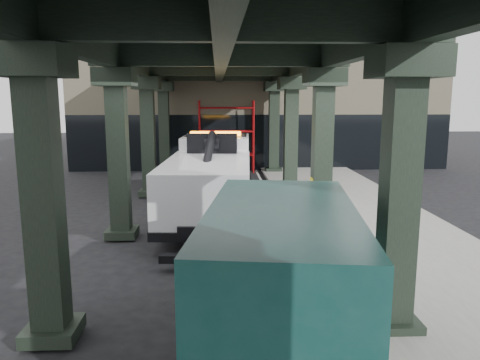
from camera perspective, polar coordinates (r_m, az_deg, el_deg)
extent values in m
plane|color=black|center=(12.44, -0.26, -9.60)|extent=(90.00, 90.00, 0.00)
cube|color=gray|center=(15.16, 16.74, -6.11)|extent=(5.00, 40.00, 0.15)
cube|color=silver|center=(14.50, 6.16, -6.76)|extent=(0.12, 38.00, 0.01)
cube|color=black|center=(8.48, 18.82, -1.97)|extent=(0.55, 0.55, 5.00)
cube|color=black|center=(8.33, 19.71, 13.35)|extent=(1.10, 1.10, 0.50)
cube|color=black|center=(9.23, 17.97, -16.21)|extent=(0.90, 0.90, 0.24)
cube|color=black|center=(14.16, 9.96, 3.07)|extent=(0.55, 0.55, 5.00)
cube|color=black|center=(14.06, 10.24, 12.20)|extent=(1.10, 1.10, 0.50)
cube|color=black|center=(14.62, 9.68, -6.00)|extent=(0.90, 0.90, 0.24)
cube|color=black|center=(20.02, 6.20, 5.18)|extent=(0.55, 0.55, 5.00)
cube|color=black|center=(19.96, 6.33, 11.63)|extent=(1.10, 1.10, 0.50)
cube|color=black|center=(20.35, 6.08, -1.34)|extent=(0.90, 0.90, 0.24)
cube|color=black|center=(25.95, 4.15, 6.32)|extent=(0.55, 0.55, 5.00)
cube|color=black|center=(25.90, 4.21, 11.29)|extent=(1.10, 1.10, 0.50)
cube|color=black|center=(26.20, 4.08, 1.25)|extent=(0.90, 0.90, 0.24)
cube|color=black|center=(8.40, -22.85, -2.34)|extent=(0.55, 0.55, 5.00)
cube|color=black|center=(8.25, -23.94, 13.12)|extent=(1.10, 1.10, 0.50)
cube|color=black|center=(9.16, -21.82, -16.67)|extent=(0.90, 0.90, 0.24)
cube|color=black|center=(14.11, -14.59, 2.87)|extent=(0.55, 0.55, 5.00)
cube|color=black|center=(14.02, -15.00, 12.03)|extent=(1.10, 1.10, 0.50)
cube|color=black|center=(14.57, -14.18, -6.21)|extent=(0.90, 0.90, 0.24)
cube|color=black|center=(19.99, -11.12, 5.04)|extent=(0.55, 0.55, 5.00)
cube|color=black|center=(19.92, -11.34, 11.50)|extent=(1.10, 1.10, 0.50)
cube|color=black|center=(20.32, -10.89, -1.49)|extent=(0.90, 0.90, 0.24)
cube|color=black|center=(25.92, -9.22, 6.21)|extent=(0.55, 0.55, 5.00)
cube|color=black|center=(25.87, -9.36, 11.19)|extent=(1.10, 1.10, 0.50)
cube|color=black|center=(26.18, -9.08, 1.14)|extent=(0.90, 0.90, 0.24)
cube|color=black|center=(14.12, 10.34, 15.45)|extent=(0.35, 32.00, 1.10)
cube|color=black|center=(14.07, -15.16, 15.28)|extent=(0.35, 32.00, 1.10)
cube|color=black|center=(13.77, -2.39, 15.73)|extent=(0.35, 32.00, 1.10)
cube|color=black|center=(13.86, -2.41, 18.62)|extent=(7.40, 32.00, 0.30)
cube|color=#C6B793|center=(31.81, 1.78, 9.74)|extent=(22.00, 10.00, 8.00)
cylinder|color=#B60E11|center=(26.71, -4.90, 5.34)|extent=(0.08, 0.08, 4.00)
cylinder|color=#B60E11|center=(25.92, -4.97, 5.20)|extent=(0.08, 0.08, 4.00)
cylinder|color=#B60E11|center=(26.77, 1.55, 5.39)|extent=(0.08, 0.08, 4.00)
cylinder|color=#B60E11|center=(25.98, 1.69, 5.24)|extent=(0.08, 0.08, 4.00)
cylinder|color=#B60E11|center=(26.80, -1.66, 3.24)|extent=(3.00, 0.08, 0.08)
cylinder|color=#B60E11|center=(26.68, -1.67, 6.01)|extent=(3.00, 0.08, 0.08)
cylinder|color=#B60E11|center=(26.62, -1.69, 8.81)|extent=(3.00, 0.08, 0.08)
cube|color=black|center=(16.05, -3.57, -2.26)|extent=(1.64, 8.25, 0.27)
cube|color=white|center=(18.63, -2.92, 2.36)|extent=(2.74, 2.79, 1.97)
cube|color=white|center=(19.84, -2.67, 1.24)|extent=(2.61, 0.93, 0.98)
cube|color=black|center=(18.83, -2.87, 4.12)|extent=(2.49, 1.58, 0.93)
cube|color=white|center=(14.68, -3.99, -0.61)|extent=(2.98, 5.63, 1.53)
cube|color=orange|center=(18.29, -2.99, 5.66)|extent=(1.98, 0.44, 0.17)
cube|color=black|center=(16.68, -3.38, 4.48)|extent=(1.79, 0.77, 0.66)
cylinder|color=black|center=(14.77, -3.95, 2.68)|extent=(0.52, 3.83, 1.46)
cube|color=black|center=(12.26, -5.07, -8.06)|extent=(0.43, 1.55, 0.20)
cube|color=black|center=(11.56, -5.47, -9.49)|extent=(1.76, 0.39, 0.20)
cylinder|color=black|center=(19.24, -6.39, -0.73)|extent=(0.46, 1.22, 1.20)
cylinder|color=silver|center=(19.24, -6.39, -0.73)|extent=(0.47, 0.69, 0.66)
cylinder|color=black|center=(19.08, 0.78, -0.76)|extent=(0.46, 1.22, 1.20)
cylinder|color=silver|center=(19.08, 0.78, -0.76)|extent=(0.47, 0.69, 0.66)
cylinder|color=black|center=(15.75, -8.07, -3.19)|extent=(0.46, 1.22, 1.20)
cylinder|color=silver|center=(15.75, -8.07, -3.19)|extent=(0.47, 0.69, 0.66)
cylinder|color=black|center=(15.56, 0.72, -3.26)|extent=(0.46, 1.22, 1.20)
cylinder|color=silver|center=(15.56, 0.72, -3.26)|extent=(0.47, 0.69, 0.66)
cylinder|color=black|center=(14.39, -8.96, -4.49)|extent=(0.46, 1.22, 1.20)
cylinder|color=silver|center=(14.39, -8.96, -4.49)|extent=(0.47, 0.69, 0.66)
cylinder|color=black|center=(14.18, 0.68, -4.59)|extent=(0.46, 1.22, 1.20)
cylinder|color=silver|center=(14.18, 0.68, -4.59)|extent=(0.47, 0.69, 0.66)
cube|color=#12423E|center=(10.49, 5.04, -7.52)|extent=(2.35, 1.48, 0.97)
cube|color=#12423E|center=(7.55, 5.03, -11.20)|extent=(2.91, 5.12, 2.10)
cube|color=olive|center=(8.29, 4.94, -15.68)|extent=(3.12, 6.30, 0.38)
cube|color=black|center=(9.85, 5.11, -3.49)|extent=(2.15, 0.75, 0.90)
cube|color=black|center=(7.68, 5.10, -6.57)|extent=(2.81, 4.16, 0.59)
cube|color=silver|center=(11.17, 5.02, -8.75)|extent=(2.16, 0.42, 0.32)
cylinder|color=black|center=(10.68, -0.90, -10.40)|extent=(0.42, 0.94, 0.91)
cylinder|color=silver|center=(10.68, -0.90, -10.40)|extent=(0.41, 0.54, 0.50)
cylinder|color=black|center=(10.69, 10.89, -10.58)|extent=(0.42, 0.94, 0.91)
cylinder|color=silver|center=(10.69, 10.89, -10.58)|extent=(0.41, 0.54, 0.50)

